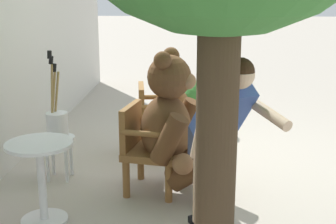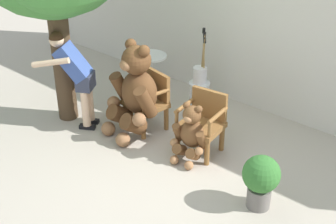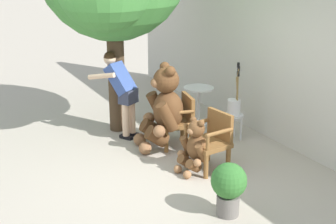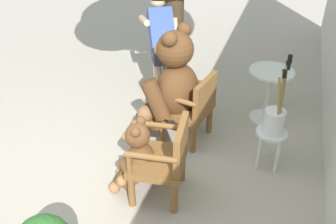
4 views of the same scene
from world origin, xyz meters
name	(u,v)px [view 1 (image 1 of 4)]	position (x,y,z in m)	size (l,w,h in m)	color
ground_plane	(220,172)	(0.00, 0.00, 0.00)	(60.00, 60.00, 0.00)	#B2A899
wooden_chair_left	(148,145)	(-0.50, 0.75, 0.46)	(0.65, 0.62, 0.86)	brown
wooden_chair_right	(156,118)	(0.50, 0.75, 0.46)	(0.62, 0.59, 0.86)	brown
teddy_bear_large	(173,124)	(-0.52, 0.49, 0.69)	(0.87, 0.87, 1.41)	brown
teddy_bear_small	(180,123)	(0.52, 0.46, 0.41)	(0.50, 0.50, 0.83)	brown
person_visitor	(221,129)	(-1.33, 0.09, 0.89)	(0.70, 0.73, 1.48)	black
white_stool	(59,147)	(-0.28, 1.70, 0.36)	(0.34, 0.34, 0.46)	silver
brush_bucket	(57,121)	(-0.28, 1.71, 0.63)	(0.22, 0.22, 0.90)	white
round_side_table	(41,173)	(-1.23, 1.58, 0.45)	(0.56, 0.56, 0.72)	white
potted_plant	(199,100)	(1.73, 0.22, 0.40)	(0.44, 0.44, 0.68)	slate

